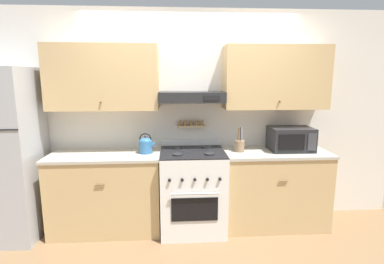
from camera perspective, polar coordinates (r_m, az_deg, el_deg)
ground_plane at (r=3.51m, az=0.41°, el=-19.80°), size 16.00×16.00×0.00m
wall_back at (r=3.60m, az=-0.31°, el=5.40°), size 5.20×0.46×2.55m
counter_left at (r=3.66m, az=-15.91°, el=-10.93°), size 1.25×0.61×0.91m
counter_right at (r=3.77m, az=15.26°, el=-10.24°), size 1.22×0.61×0.91m
stove_range at (r=3.53m, az=0.11°, el=-11.03°), size 0.73×0.70×1.01m
refrigerator at (r=3.85m, az=-32.59°, el=-3.72°), size 0.77×0.71×1.87m
tea_kettle at (r=3.43m, az=-8.82°, el=-2.42°), size 0.19×0.15×0.23m
microwave at (r=3.70m, az=18.31°, el=-1.26°), size 0.49×0.35×0.27m
utensil_crock at (r=3.51m, az=9.05°, el=-2.54°), size 0.11×0.11×0.29m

